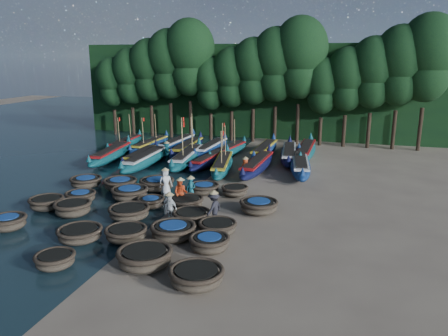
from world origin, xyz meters
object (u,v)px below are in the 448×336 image
(coracle_9, at_px, (210,243))
(coracle_12, at_px, (129,212))
(coracle_14, at_px, (218,227))
(fisherman_0, at_px, (166,181))
(long_boat_2, at_px, (141,156))
(fisherman_5, at_px, (167,151))
(coracle_5, at_px, (8,222))
(long_boat_13, at_px, (211,148))
(long_boat_12, at_px, (187,148))
(fisherman_1, at_px, (191,189))
(coracle_24, at_px, (235,190))
(long_boat_11, at_px, (177,144))
(coracle_17, at_px, (151,202))
(long_boat_1, at_px, (111,154))
(long_boat_15, at_px, (264,150))
(coracle_19, at_px, (259,206))
(fisherman_6, at_px, (245,167))
(coracle_15, at_px, (81,196))
(coracle_10, at_px, (47,203))
(long_boat_3, at_px, (146,159))
(long_boat_7, at_px, (257,165))
(long_boat_16, at_px, (289,154))
(coracle_4, at_px, (197,276))
(long_boat_6, at_px, (222,165))
(coracle_7, at_px, (126,233))
(long_boat_5, at_px, (210,160))
(coracle_20, at_px, (86,182))
(coracle_21, at_px, (120,184))
(long_boat_4, at_px, (187,157))
(long_boat_8, at_px, (300,165))
(coracle_11, at_px, (73,208))
(fisherman_2, at_px, (181,192))
(coracle_22, at_px, (157,184))
(long_boat_14, at_px, (229,151))
(coracle_13, at_px, (192,216))
(coracle_3, at_px, (145,257))
(coracle_8, at_px, (173,231))
(fisherman_4, at_px, (170,207))
(coracle_16, at_px, (130,193))
(coracle_18, at_px, (186,202))
(long_boat_10, at_px, (150,145))
(fisherman_3, at_px, (214,207))
(long_boat_17, at_px, (306,151))
(coracle_23, at_px, (204,188))
(long_boat_9, at_px, (125,143))

(coracle_9, height_order, coracle_12, coracle_9)
(coracle_14, bearing_deg, fisherman_0, 133.95)
(long_boat_2, bearing_deg, fisherman_5, 15.12)
(coracle_5, xyz_separation_m, long_boat_13, (4.57, 20.21, 0.11))
(long_boat_12, bearing_deg, fisherman_1, -69.76)
(coracle_14, distance_m, coracle_24, 6.36)
(long_boat_11, bearing_deg, coracle_17, -69.55)
(long_boat_1, bearing_deg, long_boat_2, 3.85)
(long_boat_1, bearing_deg, long_boat_15, 15.95)
(coracle_19, xyz_separation_m, fisherman_6, (-2.50, 7.21, 0.37))
(coracle_15, bearing_deg, coracle_19, 6.22)
(coracle_15, bearing_deg, coracle_17, 3.75)
(coracle_10, relative_size, long_boat_13, 0.28)
(long_boat_3, bearing_deg, coracle_12, -69.54)
(coracle_15, xyz_separation_m, coracle_24, (8.76, 3.92, -0.03))
(long_boat_12, bearing_deg, coracle_17, -79.08)
(long_boat_7, distance_m, long_boat_16, 4.89)
(coracle_4, height_order, long_boat_6, long_boat_6)
(coracle_7, relative_size, coracle_9, 1.05)
(long_boat_5, xyz_separation_m, fisherman_1, (1.81, -9.33, 0.43))
(coracle_20, relative_size, coracle_21, 1.07)
(long_boat_3, relative_size, long_boat_4, 0.99)
(long_boat_8, relative_size, long_boat_11, 1.05)
(coracle_11, relative_size, fisherman_2, 1.09)
(coracle_24, height_order, fisherman_5, fisherman_5)
(long_boat_12, distance_m, fisherman_5, 3.22)
(coracle_20, distance_m, coracle_22, 5.04)
(long_boat_14, distance_m, fisherman_2, 13.91)
(long_boat_5, bearing_deg, coracle_9, -66.08)
(coracle_13, relative_size, coracle_19, 0.95)
(long_boat_8, relative_size, long_boat_12, 1.03)
(coracle_22, distance_m, long_boat_3, 6.95)
(coracle_3, height_order, coracle_14, coracle_3)
(coracle_8, xyz_separation_m, fisherman_4, (-1.07, 2.13, 0.42))
(long_boat_13, distance_m, fisherman_2, 14.65)
(coracle_15, xyz_separation_m, coracle_16, (2.70, 1.23, 0.07))
(coracle_17, xyz_separation_m, coracle_18, (2.08, 0.37, 0.05))
(coracle_4, distance_m, long_boat_10, 26.03)
(coracle_9, xyz_separation_m, long_boat_11, (-10.01, 20.81, 0.11))
(long_boat_3, height_order, long_boat_16, long_boat_3)
(fisherman_3, distance_m, fisherman_4, 2.41)
(long_boat_2, xyz_separation_m, long_boat_12, (2.79, 3.83, 0.08))
(coracle_3, distance_m, long_boat_11, 24.38)
(coracle_8, bearing_deg, coracle_14, 31.20)
(coracle_3, height_order, coracle_4, coracle_3)
(long_boat_17, bearing_deg, coracle_11, -120.46)
(coracle_20, relative_size, long_boat_13, 0.30)
(coracle_23, distance_m, long_boat_5, 7.59)
(long_boat_6, distance_m, long_boat_9, 12.92)
(coracle_18, bearing_deg, long_boat_10, 122.33)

